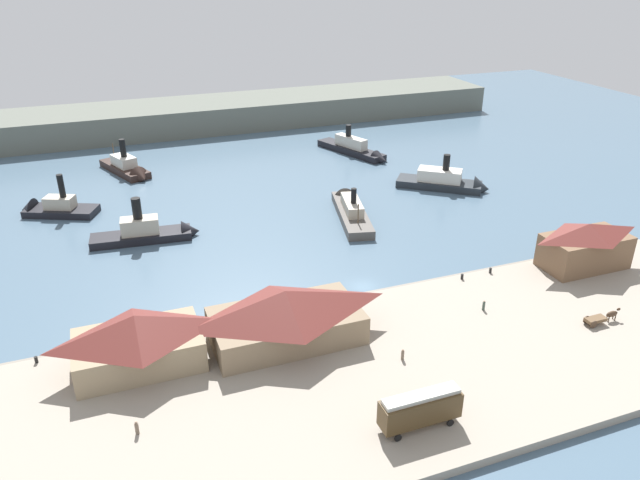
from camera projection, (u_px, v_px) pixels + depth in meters
name	position (u px, v px, depth m)	size (l,w,h in m)	color
ground_plane	(364.00, 286.00, 99.88)	(320.00, 320.00, 0.00)	slate
quay_promenade	(432.00, 359.00, 81.04)	(110.00, 36.00, 1.20)	#9E9384
seawall_edge	(373.00, 294.00, 96.62)	(110.00, 0.80, 1.00)	gray
ferry_shed_customs_shed	(137.00, 340.00, 77.51)	(16.31, 10.19, 7.43)	#998466
ferry_shed_east_terminal	(286.00, 315.00, 82.65)	(20.84, 11.37, 7.66)	#847056
ferry_shed_west_terminal	(586.00, 245.00, 102.08)	(14.67, 7.81, 7.96)	brown
street_tram	(420.00, 408.00, 67.60)	(9.53, 2.71, 4.52)	#4C381E
horse_cart	(601.00, 317.00, 87.48)	(5.97, 1.53, 1.87)	brown
pedestrian_near_cart	(137.00, 428.00, 67.31)	(0.43, 0.43, 1.75)	#6B5B4C
pedestrian_by_tram	(403.00, 355.00, 79.66)	(0.41, 0.41, 1.64)	#6B5B4C
pedestrian_near_east_shed	(484.00, 306.00, 90.76)	(0.41, 0.41, 1.64)	#3D4C42
mooring_post_center_east	(490.00, 270.00, 101.42)	(0.44, 0.44, 0.90)	black
mooring_post_east	(462.00, 277.00, 99.51)	(0.44, 0.44, 0.90)	black
mooring_post_center_west	(350.00, 298.00, 93.29)	(0.44, 0.44, 0.90)	black
mooring_post_west	(36.00, 360.00, 79.18)	(0.44, 0.44, 0.90)	black
ferry_moored_west	(52.00, 208.00, 126.99)	(16.81, 11.59, 10.72)	black
ferry_mid_harbor	(449.00, 182.00, 140.65)	(20.29, 17.49, 10.05)	#23282D
ferry_near_quay	(128.00, 169.00, 149.85)	(11.81, 19.90, 10.21)	black
ferry_outer_harbor	(152.00, 232.00, 115.62)	(20.69, 6.86, 10.24)	black
ferry_approaching_west	(350.00, 208.00, 127.26)	(10.46, 24.71, 8.64)	#514C47
ferry_departing_north	(357.00, 150.00, 164.15)	(12.72, 24.68, 8.90)	black
far_headland	(220.00, 113.00, 191.07)	(180.00, 24.00, 8.00)	#60665B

